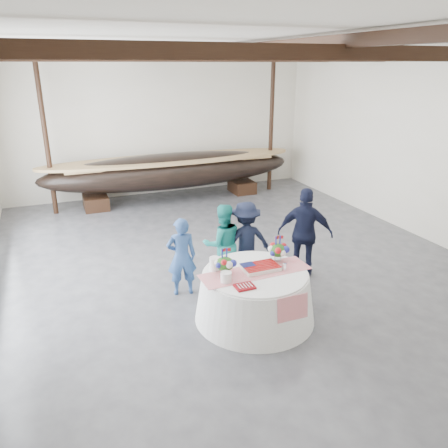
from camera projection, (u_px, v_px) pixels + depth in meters
name	position (u px, v px, depth m)	size (l,w,h in m)	color
floor	(231.00, 260.00, 9.73)	(10.00, 12.00, 0.01)	#3D3D42
wall_back	(160.00, 125.00, 14.17)	(10.00, 0.02, 4.50)	silver
wall_right	(419.00, 145.00, 10.70)	(0.02, 12.00, 4.50)	silver
ceiling	(233.00, 42.00, 8.17)	(10.00, 12.00, 0.01)	white
pavilion_structure	(217.00, 70.00, 9.07)	(9.80, 11.76, 4.50)	black
longboat_display	(172.00, 171.00, 13.70)	(8.03, 1.61, 1.51)	black
banquet_table	(255.00, 295.00, 7.39)	(2.04, 2.04, 0.87)	silver
tabletop_items	(250.00, 261.00, 7.28)	(1.90, 0.95, 0.40)	red
guest_woman_blue	(182.00, 257.00, 8.09)	(0.55, 0.36, 1.52)	navy
guest_woman_teal	(223.00, 244.00, 8.54)	(0.79, 0.61, 1.62)	#1A867E
guest_man_left	(246.00, 241.00, 8.68)	(1.04, 0.60, 1.62)	black
guest_man_right	(305.00, 233.00, 8.73)	(1.09, 0.46, 1.87)	black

